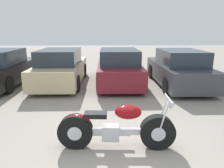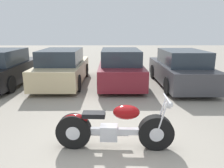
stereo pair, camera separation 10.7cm
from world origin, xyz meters
TOP-DOWN VIEW (x-y plane):
  - ground_plane at (0.00, 0.00)m, footprint 60.00×60.00m
  - motorcycle at (0.03, -0.05)m, footprint 2.32×0.62m
  - parked_car_black at (-4.61, 5.25)m, footprint 1.85×4.52m
  - parked_car_champagne at (-2.10, 5.40)m, footprint 1.85×4.52m
  - parked_car_maroon at (0.40, 5.39)m, footprint 1.85×4.52m
  - parked_car_dark_grey at (2.90, 4.99)m, footprint 1.85×4.52m

SIDE VIEW (x-z plane):
  - ground_plane at x=0.00m, z-range 0.00..0.00m
  - motorcycle at x=0.03m, z-range -0.10..0.96m
  - parked_car_black at x=-4.61m, z-range -0.06..1.46m
  - parked_car_champagne at x=-2.10m, z-range -0.06..1.46m
  - parked_car_maroon at x=0.40m, z-range -0.06..1.46m
  - parked_car_dark_grey at x=2.90m, z-range -0.06..1.46m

